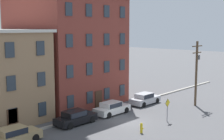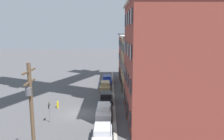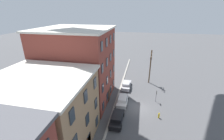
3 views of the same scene
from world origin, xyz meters
TOP-DOWN VIEW (x-y plane):
  - ground_plane at (0.00, 0.00)m, footprint 200.00×200.00m
  - kerb_strip at (0.00, 4.50)m, footprint 56.00×0.36m
  - apartment_midblock at (-9.79, 11.45)m, footprint 10.34×11.42m
  - apartment_far at (1.48, 11.80)m, footprint 12.01×12.12m
  - car_black at (-4.37, 3.40)m, footprint 4.40×1.92m
  - car_white at (0.82, 3.21)m, footprint 4.40×1.92m
  - car_silver at (7.08, 3.26)m, footprint 4.40×1.92m
  - caution_sign at (2.70, -2.88)m, footprint 0.88×0.08m
  - utility_pole at (10.90, -1.76)m, footprint 2.40×0.44m
  - fire_hydrant at (-1.97, -3.08)m, footprint 0.24×0.34m

SIDE VIEW (x-z plane):
  - ground_plane at x=0.00m, z-range 0.00..0.00m
  - kerb_strip at x=0.00m, z-range 0.00..0.16m
  - fire_hydrant at x=-1.97m, z-range 0.00..0.96m
  - car_black at x=-4.37m, z-range 0.03..1.46m
  - car_white at x=0.82m, z-range 0.03..1.46m
  - car_silver at x=7.08m, z-range 0.03..1.46m
  - caution_sign at x=2.70m, z-range 0.39..2.79m
  - utility_pole at x=10.90m, z-range 0.51..8.52m
  - apartment_midblock at x=-9.79m, z-range 0.01..9.48m
  - apartment_far at x=1.48m, z-range 0.01..13.53m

